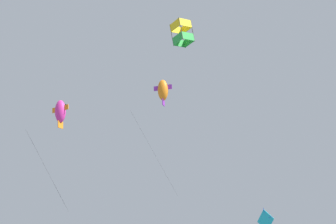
{
  "coord_description": "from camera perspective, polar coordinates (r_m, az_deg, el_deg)",
  "views": [
    {
      "loc": [
        30.96,
        2.26,
        12.94
      ],
      "look_at": [
        2.36,
        1.8,
        26.05
      ],
      "focal_mm": 52.93,
      "sensor_mm": 36.0,
      "label": 1
    }
  ],
  "objects": [
    {
      "name": "kite_box_upper_right",
      "position": [
        28.83,
        1.64,
        9.1
      ],
      "size": [
        1.41,
        1.47,
        1.54
      ],
      "rotation": [
        0.2,
        0.0,
        0.64
      ],
      "color": "yellow"
    },
    {
      "name": "kite_fish_highest",
      "position": [
        40.17,
        -0.59,
        2.51
      ],
      "size": [
        3.56,
        3.86,
        8.86
      ],
      "rotation": [
        0.15,
        0.0,
        1.32
      ],
      "color": "orange"
    },
    {
      "name": "kite_fish_low_drifter",
      "position": [
        28.87,
        -12.29,
        0.05
      ],
      "size": [
        2.69,
        2.55,
        5.94
      ],
      "rotation": [
        0.14,
        0.0,
        1.09
      ],
      "color": "#DB2D93"
    },
    {
      "name": "kite_diamond_mid_left",
      "position": [
        30.31,
        11.16,
        -12.52
      ],
      "size": [
        2.81,
        2.5,
        6.38
      ],
      "rotation": [
        0.24,
        0.0,
        0.88
      ],
      "color": "#1EB2C6"
    }
  ]
}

